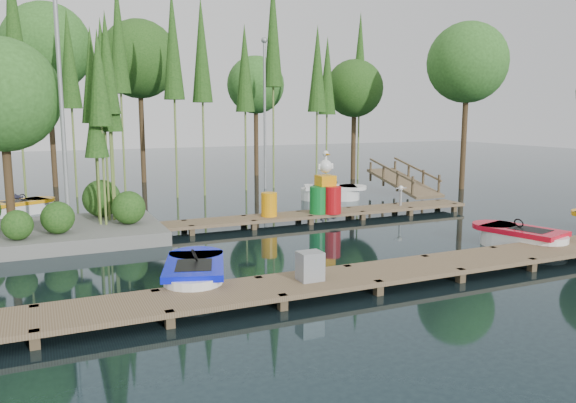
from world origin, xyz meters
name	(u,v)px	position (x,y,z in m)	size (l,w,h in m)	color
ground_plane	(279,243)	(0.00, 0.00, 0.00)	(90.00, 90.00, 0.00)	#1B2C32
near_dock	(362,276)	(0.00, -4.50, 0.23)	(18.00, 1.50, 0.50)	brown
far_dock	(277,218)	(1.00, 2.50, 0.23)	(15.00, 1.20, 0.50)	brown
island	(32,131)	(-6.30, 3.29, 3.18)	(6.20, 4.20, 6.75)	slate
tree_screen	(137,55)	(-2.04, 10.60, 6.12)	(34.42, 18.53, 10.31)	#43311C
lamp_island	(61,92)	(-5.50, 2.50, 4.26)	(0.30, 0.30, 7.25)	gray
lamp_rear	(265,101)	(4.00, 11.00, 4.26)	(0.30, 0.30, 7.25)	gray
ramp	(404,182)	(9.00, 6.50, 0.59)	(1.50, 3.94, 1.49)	brown
boat_blue	(195,276)	(-3.31, -3.09, 0.26)	(1.96, 2.93, 0.90)	white
boat_red	(521,239)	(5.84, -3.32, 0.26)	(1.89, 2.90, 0.90)	white
boat_yellow_far	(21,207)	(-6.86, 8.19, 0.25)	(2.62, 2.05, 1.20)	white
boat_white_far	(331,193)	(5.28, 6.54, 0.30)	(3.10, 2.26, 1.34)	white
utility_cabinet	(310,266)	(-1.26, -4.50, 0.60)	(0.49, 0.41, 0.60)	gray
yellow_barrel	(269,204)	(0.71, 2.50, 0.70)	(0.53, 0.53, 0.79)	orange
drum_cluster	(327,195)	(2.79, 2.34, 0.93)	(1.24, 1.13, 2.13)	#0C7127
seagull_post	(401,192)	(5.98, 2.50, 0.81)	(0.47, 0.25, 0.75)	gray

